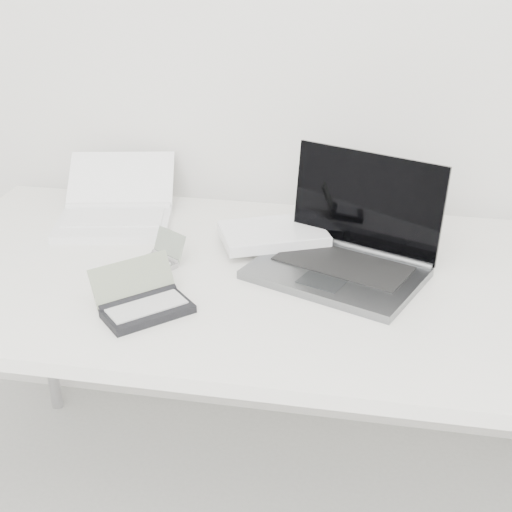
% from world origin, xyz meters
% --- Properties ---
extents(desk, '(1.60, 0.80, 0.73)m').
position_xyz_m(desk, '(0.00, 1.55, 0.68)').
color(desk, white).
rests_on(desk, ground).
extents(laptop_large, '(0.51, 0.43, 0.24)m').
position_xyz_m(laptop_large, '(0.10, 1.63, 0.77)').
color(laptop_large, slate).
rests_on(laptop_large, desk).
extents(netbook_open_white, '(0.33, 0.38, 0.12)m').
position_xyz_m(netbook_open_white, '(-0.43, 1.77, 0.76)').
color(netbook_open_white, white).
rests_on(netbook_open_white, desk).
extents(pda_silver, '(0.12, 0.12, 0.07)m').
position_xyz_m(pda_silver, '(-0.25, 1.55, 0.74)').
color(pda_silver, '#B3B3B8').
rests_on(pda_silver, desk).
extents(palmtop_charcoal, '(0.21, 0.21, 0.09)m').
position_xyz_m(palmtop_charcoal, '(-0.22, 1.35, 0.75)').
color(palmtop_charcoal, black).
rests_on(palmtop_charcoal, desk).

